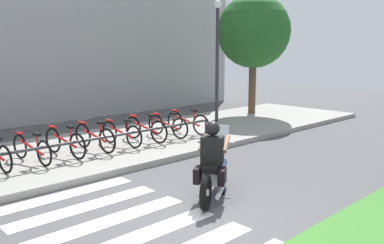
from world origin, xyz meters
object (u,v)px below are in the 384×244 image
Objects in this scene: rider at (213,154)px; bicycle_2 at (65,142)px; bicycle_4 at (121,133)px; bicycle_6 at (167,126)px; bicycle_5 at (146,129)px; street_lamp at (217,52)px; motorcycle at (214,172)px; tree_near_rack at (254,32)px; bicycle_7 at (188,122)px; bicycle_3 at (95,137)px; bicycle_1 at (32,148)px; bike_rack at (120,135)px.

rider is 0.86× the size of bicycle_2.
bicycle_4 is 1.01× the size of bicycle_6.
street_lamp is at bearing 11.89° from bicycle_5.
tree_near_rack is (7.83, 5.29, 2.99)m from motorcycle.
bicycle_7 is 0.34× the size of tree_near_rack.
bicycle_2 is 1.02× the size of bicycle_3.
bicycle_6 is (2.29, 4.08, 0.04)m from motorcycle.
bicycle_2 is at bearing -172.23° from tree_near_rack.
bicycle_3 is 0.82m from bicycle_4.
bicycle_1 is 10.15m from tree_near_rack.
motorcycle is 0.38× the size of tree_near_rack.
bicycle_3 reaches higher than bike_rack.
bicycle_7 is (4.09, 0.00, -0.00)m from bicycle_2.
bicycle_2 is 1.35m from bike_rack.
street_lamp is at bearing 8.39° from bicycle_3.
tree_near_rack is at bearing 8.56° from bicycle_3.
motorcycle is 4.09m from bicycle_3.
rider is 4.41m from bicycle_5.
bicycle_7 is at bearing -165.72° from tree_near_rack.
tree_near_rack reaches higher than bicycle_4.
rider reaches higher than bike_rack.
rider is 0.33× the size of street_lamp.
street_lamp is 2.69m from tree_near_rack.
bicycle_2 is 0.99× the size of bicycle_7.
bicycle_6 is (2.45, 0.00, -0.01)m from bicycle_3.
bicycle_2 is at bearing 155.70° from bike_rack.
bicycle_6 is (3.27, 0.00, -0.01)m from bicycle_2.
motorcycle reaches higher than bike_rack.
bicycle_5 is at bearing -0.02° from bicycle_1.
bicycle_4 is 5.18m from street_lamp.
bicycle_3 is at bearing -179.99° from bicycle_6.
rider is at bearing -94.98° from bike_rack.
bicycle_3 is 0.26× the size of bike_rack.
street_lamp is (7.09, 0.80, 2.19)m from bicycle_1.
bicycle_7 is at bearing 52.43° from rider.
bicycle_2 is 3.27m from bicycle_6.
bicycle_3 reaches higher than bicycle_2.
motorcycle reaches higher than bicycle_4.
bicycle_7 reaches higher than bicycle_1.
street_lamp is (5.04, 1.36, 2.09)m from bike_rack.
rider is at bearing -148.70° from motorcycle.
bicycle_5 is at bearing 0.01° from bicycle_3.
street_lamp reaches higher than bicycle_7.
bicycle_5 is 0.38× the size of street_lamp.
bicycle_5 reaches higher than bicycle_2.
bicycle_6 is 0.95× the size of bicycle_7.
bicycle_2 is 0.99× the size of bicycle_5.
motorcycle is 0.43× the size of street_lamp.
bicycle_3 is 1.64m from bicycle_5.
rider is 0.88× the size of bicycle_1.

